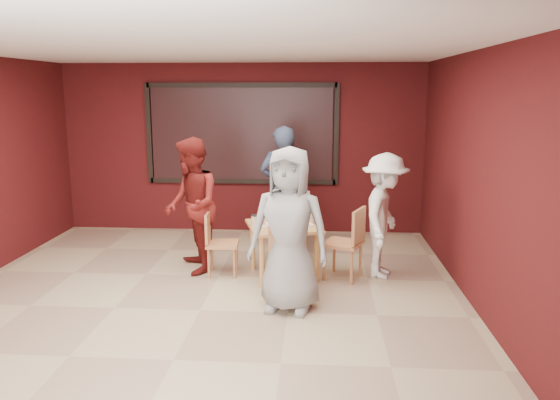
# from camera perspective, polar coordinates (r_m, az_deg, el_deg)

# --- Properties ---
(floor) EXTENTS (7.00, 7.00, 0.00)m
(floor) POSITION_cam_1_polar(r_m,az_deg,el_deg) (6.14, -8.34, -11.33)
(floor) COLOR tan
(floor) RESTS_ON ground
(window_blinds) EXTENTS (3.00, 0.02, 1.50)m
(window_blinds) POSITION_cam_1_polar(r_m,az_deg,el_deg) (9.09, -4.04, 6.91)
(window_blinds) COLOR black
(dining_table) EXTENTS (1.07, 1.07, 0.83)m
(dining_table) POSITION_cam_1_polar(r_m,az_deg,el_deg) (6.95, 0.36, -3.22)
(dining_table) COLOR tan
(dining_table) RESTS_ON floor
(chair_front) EXTENTS (0.45, 0.45, 0.88)m
(chair_front) POSITION_cam_1_polar(r_m,az_deg,el_deg) (6.29, 0.77, -5.83)
(chair_front) COLOR #BA7548
(chair_front) RESTS_ON floor
(chair_back) EXTENTS (0.48, 0.48, 0.87)m
(chair_back) POSITION_cam_1_polar(r_m,az_deg,el_deg) (7.81, 1.39, -2.44)
(chair_back) COLOR #BA7548
(chair_back) RESTS_ON floor
(chair_left) EXTENTS (0.42, 0.42, 0.83)m
(chair_left) POSITION_cam_1_polar(r_m,az_deg,el_deg) (7.10, -6.60, -4.12)
(chair_left) COLOR #BA7548
(chair_left) RESTS_ON floor
(chair_right) EXTENTS (0.58, 0.58, 0.92)m
(chair_right) POSITION_cam_1_polar(r_m,az_deg,el_deg) (6.92, 7.22, -4.10)
(chair_right) COLOR #BA7548
(chair_right) RESTS_ON floor
(diner_front) EXTENTS (0.97, 0.74, 1.79)m
(diner_front) POSITION_cam_1_polar(r_m,az_deg,el_deg) (5.83, 0.95, -3.15)
(diner_front) COLOR gray
(diner_front) RESTS_ON floor
(diner_back) EXTENTS (0.72, 0.52, 1.85)m
(diner_back) POSITION_cam_1_polar(r_m,az_deg,el_deg) (8.14, 0.27, 1.26)
(diner_back) COLOR #313D58
(diner_back) RESTS_ON floor
(diner_left) EXTENTS (0.92, 1.04, 1.77)m
(diner_left) POSITION_cam_1_polar(r_m,az_deg,el_deg) (7.17, -9.22, -0.60)
(diner_left) COLOR maroon
(diner_left) RESTS_ON floor
(diner_right) EXTENTS (0.85, 1.15, 1.59)m
(diner_right) POSITION_cam_1_polar(r_m,az_deg,el_deg) (7.05, 10.84, -1.61)
(diner_right) COLOR white
(diner_right) RESTS_ON floor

